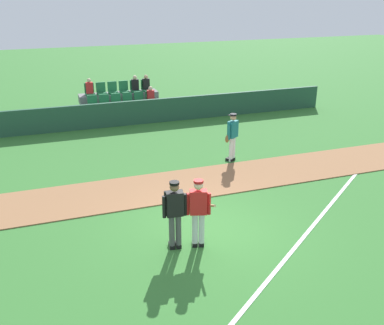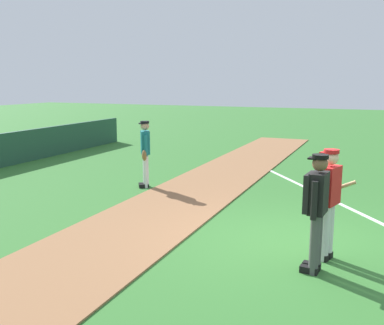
% 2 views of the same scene
% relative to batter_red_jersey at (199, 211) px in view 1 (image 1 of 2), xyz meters
% --- Properties ---
extents(ground_plane, '(80.00, 80.00, 0.00)m').
position_rel_batter_red_jersey_xyz_m(ground_plane, '(0.45, 0.59, -0.97)').
color(ground_plane, '#33702D').
extents(infield_dirt_path, '(28.00, 2.29, 0.03)m').
position_rel_batter_red_jersey_xyz_m(infield_dirt_path, '(0.45, 3.54, -0.95)').
color(infield_dirt_path, '#936642').
rests_on(infield_dirt_path, ground).
extents(foul_line_chalk, '(9.66, 7.28, 0.01)m').
position_rel_batter_red_jersey_xyz_m(foul_line_chalk, '(3.45, 0.09, -0.96)').
color(foul_line_chalk, white).
rests_on(foul_line_chalk, ground).
extents(dugout_fence, '(20.00, 0.16, 1.11)m').
position_rel_batter_red_jersey_xyz_m(dugout_fence, '(0.45, 10.65, -0.41)').
color(dugout_fence, '#234C38').
rests_on(dugout_fence, ground).
extents(stadium_bleachers, '(3.90, 2.10, 1.90)m').
position_rel_batter_red_jersey_xyz_m(stadium_bleachers, '(0.46, 12.11, -0.46)').
color(stadium_bleachers, slate).
rests_on(stadium_bleachers, ground).
extents(batter_red_jersey, '(0.58, 0.80, 1.76)m').
position_rel_batter_red_jersey_xyz_m(batter_red_jersey, '(0.00, 0.00, 0.00)').
color(batter_red_jersey, silver).
rests_on(batter_red_jersey, ground).
extents(umpire_home_plate, '(0.59, 0.33, 1.76)m').
position_rel_batter_red_jersey_xyz_m(umpire_home_plate, '(-0.56, 0.11, 0.03)').
color(umpire_home_plate, '#4C4C4C').
rests_on(umpire_home_plate, ground).
extents(runner_teal_jersey, '(0.62, 0.45, 1.76)m').
position_rel_batter_red_jersey_xyz_m(runner_teal_jersey, '(3.10, 4.96, -0.01)').
color(runner_teal_jersey, white).
rests_on(runner_teal_jersey, ground).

